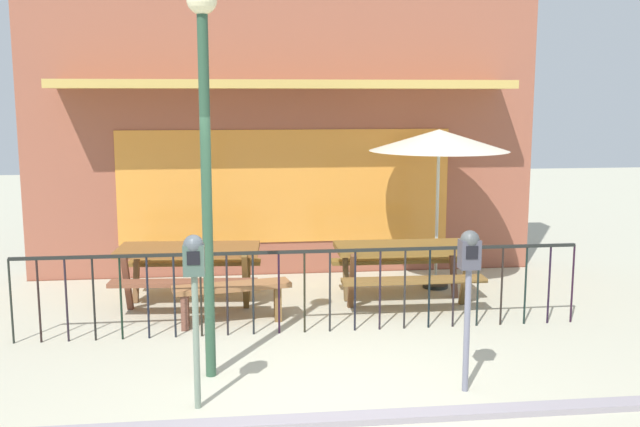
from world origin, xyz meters
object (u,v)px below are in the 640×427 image
at_px(patio_umbrella, 439,141).
at_px(parking_meter_near, 469,268).
at_px(picnic_table_left, 189,259).
at_px(parking_meter_far, 194,275).
at_px(patio_bench, 232,295).
at_px(street_lamp, 205,125).
at_px(picnic_table_right, 405,257).

xyz_separation_m(patio_umbrella, parking_meter_near, (-0.74, -3.62, -0.91)).
bearing_deg(picnic_table_left, parking_meter_far, -85.67).
bearing_deg(parking_meter_near, patio_bench, 132.78).
height_order(picnic_table_left, street_lamp, street_lamp).
bearing_deg(street_lamp, picnic_table_left, 97.75).
bearing_deg(picnic_table_right, patio_umbrella, 48.12).
xyz_separation_m(patio_bench, parking_meter_near, (2.13, -2.30, 0.81)).
bearing_deg(parking_meter_far, parking_meter_near, 1.99).
xyz_separation_m(picnic_table_left, parking_meter_far, (0.24, -3.22, 0.58)).
bearing_deg(parking_meter_near, picnic_table_right, 87.70).
distance_m(picnic_table_right, patio_bench, 2.35).
distance_m(patio_bench, parking_meter_near, 3.24).
bearing_deg(picnic_table_left, street_lamp, -82.25).
xyz_separation_m(patio_bench, street_lamp, (-0.21, -1.65, 2.08)).
relative_size(parking_meter_near, street_lamp, 0.41).
relative_size(picnic_table_right, street_lamp, 0.49).
xyz_separation_m(patio_bench, parking_meter_far, (-0.30, -2.39, 0.84)).
relative_size(picnic_table_right, patio_bench, 1.27).
relative_size(parking_meter_far, street_lamp, 0.42).
relative_size(picnic_table_right, parking_meter_far, 1.18).
relative_size(picnic_table_left, patio_bench, 1.32).
height_order(patio_umbrella, street_lamp, street_lamp).
distance_m(picnic_table_right, parking_meter_near, 2.98).
relative_size(picnic_table_left, street_lamp, 0.51).
relative_size(parking_meter_near, parking_meter_far, 0.98).
bearing_deg(patio_bench, parking_meter_far, -97.24).
bearing_deg(street_lamp, picnic_table_right, 42.78).
bearing_deg(patio_umbrella, picnic_table_right, -131.88).
xyz_separation_m(picnic_table_right, parking_meter_far, (-2.55, -3.01, 0.58)).
bearing_deg(parking_meter_near, parking_meter_far, -178.01).
bearing_deg(parking_meter_far, patio_bench, 82.76).
bearing_deg(picnic_table_left, parking_meter_near, -49.49).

